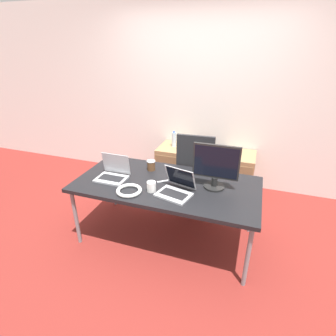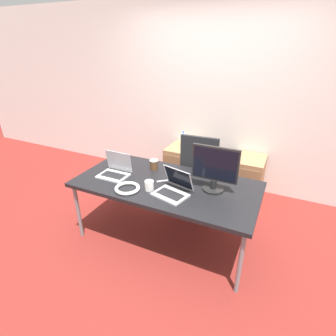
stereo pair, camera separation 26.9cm
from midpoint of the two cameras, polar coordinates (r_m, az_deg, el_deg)
name	(u,v)px [view 1 (the left image)]	position (r m, az deg, el deg)	size (l,w,h in m)	color
ground_plane	(167,236)	(3.12, -2.84, -14.66)	(14.00, 14.00, 0.00)	maroon
wall_back	(202,98)	(3.92, 5.35, 15.01)	(10.00, 0.05, 2.60)	silver
desk	(167,186)	(2.74, -3.13, -4.05)	(1.89, 0.93, 0.70)	black
office_chair	(196,180)	(3.41, 3.90, -2.74)	(0.56, 0.57, 1.07)	#232326
cabinet_left	(174,165)	(4.05, -0.66, 0.63)	(0.43, 0.51, 0.61)	#99754C
cabinet_right	(237,174)	(3.86, 12.98, -1.36)	(0.43, 0.51, 0.61)	#99754C
water_bottle	(174,139)	(3.89, -0.68, 6.20)	(0.07, 0.07, 0.24)	silver
laptop_left	(113,173)	(2.88, -14.51, -1.23)	(0.32, 0.26, 0.25)	#ADADB2
laptop_right	(176,189)	(2.51, -1.32, -4.59)	(0.36, 0.38, 0.24)	#ADADB2
monitor	(216,166)	(2.55, 7.40, 0.27)	(0.45, 0.21, 0.45)	black
coffee_cup_white	(151,187)	(2.56, -6.64, -4.11)	(0.09, 0.09, 0.10)	white
coffee_cup_brown	(151,165)	(2.98, -6.27, 0.52)	(0.10, 0.10, 0.11)	brown
cable_coil	(129,190)	(2.60, -11.45, -4.90)	(0.25, 0.25, 0.03)	white
scissors	(166,181)	(2.75, -3.27, -2.86)	(0.15, 0.13, 0.01)	#B2B2B7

